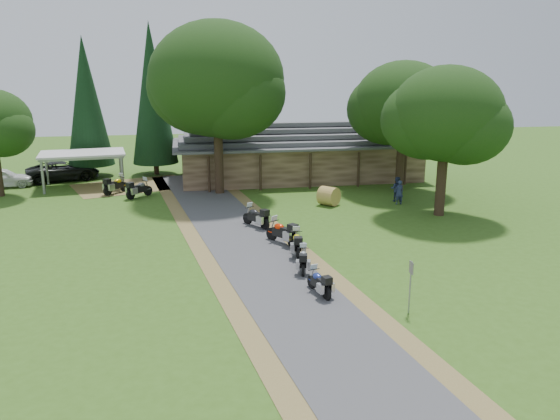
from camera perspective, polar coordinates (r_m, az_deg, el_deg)
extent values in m
plane|color=#365919|center=(24.24, 0.03, -7.89)|extent=(120.00, 120.00, 0.00)
plane|color=#3E3E41|center=(27.86, -2.48, -4.87)|extent=(51.95, 51.95, 0.00)
imported|color=white|center=(49.16, -27.09, 3.25)|extent=(3.44, 6.29, 1.99)
imported|color=black|center=(50.14, -21.76, 4.27)|extent=(4.60, 6.95, 2.46)
imported|color=navy|center=(39.14, 12.35, 2.03)|extent=(0.59, 0.43, 2.02)
imported|color=navy|center=(40.00, 12.10, 2.38)|extent=(0.74, 0.68, 2.12)
cylinder|color=olive|center=(38.22, 5.11, 1.46)|extent=(1.77, 1.76, 1.31)
cone|color=black|center=(50.12, -13.18, 11.16)|extent=(4.01, 4.01, 13.30)
cone|color=black|center=(50.76, -19.50, 10.07)|extent=(3.96, 3.96, 12.07)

